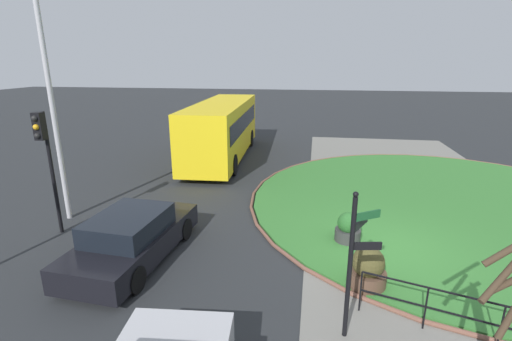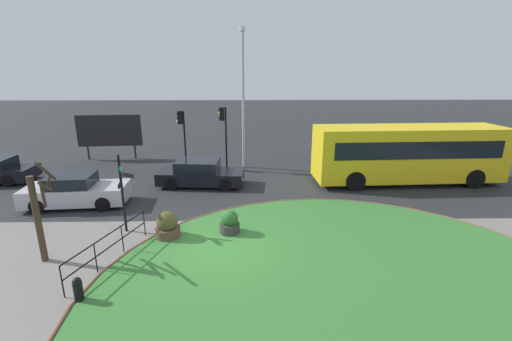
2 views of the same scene
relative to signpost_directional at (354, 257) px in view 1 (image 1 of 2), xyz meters
name	(u,v)px [view 1 (image 1 of 2)]	position (x,y,z in m)	size (l,w,h in m)	color
ground	(389,252)	(3.53, -1.42, -1.70)	(120.00, 120.00, 0.00)	#282B2D
sidewalk_paving	(459,257)	(3.53, -3.25, -1.69)	(32.00, 8.34, 0.02)	gray
grass_island	(452,205)	(7.45, -4.35, -1.65)	(14.68, 14.68, 0.10)	#387A33
grass_kerb_ring	(452,204)	(7.45, -4.35, -1.65)	(14.99, 14.99, 0.11)	brown
signpost_directional	(354,257)	(0.00, 0.00, 0.00)	(0.64, 0.59, 2.99)	black
railing_grass_edge	(463,312)	(0.20, -2.09, -1.07)	(1.15, 3.63, 0.97)	black
bus_yellow	(222,129)	(12.95, 5.72, -0.07)	(9.84, 2.83, 3.03)	yellow
car_far_lane	(133,238)	(2.03, 5.45, -1.07)	(4.53, 2.16, 1.35)	black
traffic_light_near	(45,147)	(3.07, 8.47, 1.06)	(0.49, 0.27, 3.77)	black
lamppost_tall	(49,87)	(4.24, 8.94, 2.68)	(0.32, 0.32, 8.17)	#B7B7BC
planter_near_signpost	(368,270)	(1.66, -0.55, -1.23)	(0.88, 0.88, 1.05)	brown
planter_kerbside	(348,230)	(3.85, -0.28, -1.26)	(0.74, 0.74, 0.96)	#383838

